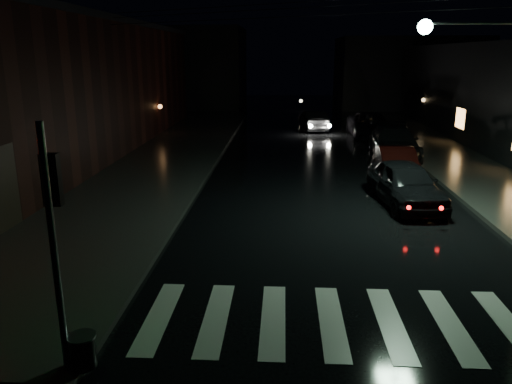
# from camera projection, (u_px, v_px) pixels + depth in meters

# --- Properties ---
(ground) EXTENTS (120.00, 120.00, 0.00)m
(ground) POSITION_uv_depth(u_px,v_px,m) (213.00, 331.00, 9.93)
(ground) COLOR black
(ground) RESTS_ON ground
(sidewalk_left) EXTENTS (6.00, 44.00, 0.15)m
(sidewalk_left) POSITION_uv_depth(u_px,v_px,m) (149.00, 169.00, 23.65)
(sidewalk_left) COLOR #282826
(sidewalk_left) RESTS_ON ground
(sidewalk_right) EXTENTS (4.00, 44.00, 0.15)m
(sidewalk_right) POSITION_uv_depth(u_px,v_px,m) (471.00, 173.00, 22.85)
(sidewalk_right) COLOR #282826
(sidewalk_right) RESTS_ON ground
(building_left) EXTENTS (10.00, 36.00, 7.00)m
(building_left) POSITION_uv_depth(u_px,v_px,m) (18.00, 92.00, 25.04)
(building_left) COLOR black
(building_left) RESTS_ON ground
(building_far_left) EXTENTS (14.00, 10.00, 8.00)m
(building_far_left) POSITION_uv_depth(u_px,v_px,m) (177.00, 67.00, 52.71)
(building_far_left) COLOR black
(building_far_left) RESTS_ON ground
(building_far_right) EXTENTS (14.00, 10.00, 7.00)m
(building_far_right) POSITION_uv_depth(u_px,v_px,m) (406.00, 73.00, 51.57)
(building_far_right) COLOR black
(building_far_right) RESTS_ON ground
(crosswalk) EXTENTS (9.00, 3.00, 0.01)m
(crosswalk) POSITION_uv_depth(u_px,v_px,m) (361.00, 322.00, 10.25)
(crosswalk) COLOR beige
(crosswalk) RESTS_ON ground
(signal_pole_corner) EXTENTS (0.68, 0.61, 4.20)m
(signal_pole_corner) POSITION_uv_depth(u_px,v_px,m) (69.00, 291.00, 8.23)
(signal_pole_corner) COLOR slate
(signal_pole_corner) RESTS_ON ground
(parked_car_a) EXTENTS (2.40, 4.85, 1.59)m
(parked_car_a) POSITION_uv_depth(u_px,v_px,m) (405.00, 184.00, 18.05)
(parked_car_a) COLOR black
(parked_car_a) RESTS_ON ground
(parked_car_b) EXTENTS (1.69, 4.37, 1.42)m
(parked_car_b) POSITION_uv_depth(u_px,v_px,m) (396.00, 164.00, 21.73)
(parked_car_b) COLOR black
(parked_car_b) RESTS_ON ground
(parked_car_c) EXTENTS (2.72, 5.84, 1.65)m
(parked_car_c) POSITION_uv_depth(u_px,v_px,m) (394.00, 142.00, 26.40)
(parked_car_c) COLOR black
(parked_car_c) RESTS_ON ground
(parked_car_d) EXTENTS (2.68, 5.76, 1.60)m
(parked_car_d) POSITION_uv_depth(u_px,v_px,m) (370.00, 125.00, 33.08)
(parked_car_d) COLOR black
(parked_car_d) RESTS_ON ground
(oncoming_car) EXTENTS (2.04, 4.46, 1.42)m
(oncoming_car) POSITION_uv_depth(u_px,v_px,m) (313.00, 120.00, 36.03)
(oncoming_car) COLOR black
(oncoming_car) RESTS_ON ground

